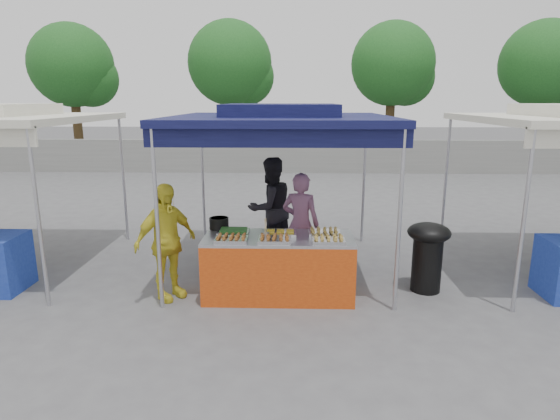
{
  "coord_description": "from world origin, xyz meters",
  "views": [
    {
      "loc": [
        0.2,
        -6.08,
        2.64
      ],
      "look_at": [
        0.0,
        0.6,
        1.05
      ],
      "focal_mm": 30.0,
      "sensor_mm": 36.0,
      "label": 1
    }
  ],
  "objects_px": {
    "vendor_table": "(278,267)",
    "wok_burner": "(428,251)",
    "vendor_woman": "(301,224)",
    "helper_man": "(271,208)",
    "cooking_pot": "(219,223)",
    "customer_person": "(166,242)"
  },
  "relations": [
    {
      "from": "vendor_table",
      "to": "helper_man",
      "type": "relative_size",
      "value": 1.17
    },
    {
      "from": "wok_burner",
      "to": "customer_person",
      "type": "distance_m",
      "value": 3.59
    },
    {
      "from": "cooking_pot",
      "to": "helper_man",
      "type": "xyz_separation_m",
      "value": [
        0.67,
        1.27,
        -0.07
      ]
    },
    {
      "from": "cooking_pot",
      "to": "customer_person",
      "type": "bearing_deg",
      "value": -143.38
    },
    {
      "from": "vendor_woman",
      "to": "customer_person",
      "type": "height_order",
      "value": "customer_person"
    },
    {
      "from": "customer_person",
      "to": "cooking_pot",
      "type": "bearing_deg",
      "value": -12.58
    },
    {
      "from": "vendor_woman",
      "to": "customer_person",
      "type": "bearing_deg",
      "value": 46.0
    },
    {
      "from": "cooking_pot",
      "to": "customer_person",
      "type": "height_order",
      "value": "customer_person"
    },
    {
      "from": "vendor_table",
      "to": "cooking_pot",
      "type": "relative_size",
      "value": 7.37
    },
    {
      "from": "customer_person",
      "to": "wok_burner",
      "type": "bearing_deg",
      "value": -43.47
    },
    {
      "from": "vendor_table",
      "to": "wok_burner",
      "type": "xyz_separation_m",
      "value": [
        2.07,
        0.26,
        0.16
      ]
    },
    {
      "from": "wok_burner",
      "to": "vendor_woman",
      "type": "xyz_separation_m",
      "value": [
        -1.76,
        0.63,
        0.2
      ]
    },
    {
      "from": "cooking_pot",
      "to": "helper_man",
      "type": "bearing_deg",
      "value": 62.34
    },
    {
      "from": "customer_person",
      "to": "vendor_woman",
      "type": "bearing_deg",
      "value": -20.46
    },
    {
      "from": "vendor_woman",
      "to": "wok_burner",
      "type": "bearing_deg",
      "value": 177.55
    },
    {
      "from": "vendor_table",
      "to": "vendor_woman",
      "type": "relative_size",
      "value": 1.27
    },
    {
      "from": "helper_man",
      "to": "customer_person",
      "type": "bearing_deg",
      "value": 17.73
    },
    {
      "from": "helper_man",
      "to": "customer_person",
      "type": "height_order",
      "value": "helper_man"
    },
    {
      "from": "cooking_pot",
      "to": "customer_person",
      "type": "distance_m",
      "value": 0.81
    },
    {
      "from": "vendor_table",
      "to": "customer_person",
      "type": "distance_m",
      "value": 1.54
    },
    {
      "from": "wok_burner",
      "to": "customer_person",
      "type": "height_order",
      "value": "customer_person"
    },
    {
      "from": "vendor_table",
      "to": "wok_burner",
      "type": "bearing_deg",
      "value": 7.13
    }
  ]
}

